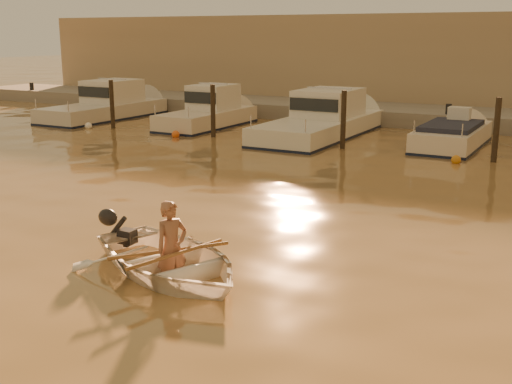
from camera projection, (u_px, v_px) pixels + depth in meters
The scene contains 20 objects.
ground_plane at pixel (44, 280), 10.41m from camera, with size 160.00×160.00×0.00m, color brown.
dinghy at pixel (169, 260), 10.62m from camera, with size 2.49×3.49×0.72m, color white.
person at pixel (172, 248), 10.48m from camera, with size 0.57×0.38×1.57m, color #8E5E47.
outboard_motor at pixel (126, 236), 11.75m from camera, with size 0.90×0.40×0.70m, color black, non-canonical shape.
oar_port at pixel (177, 254), 10.39m from camera, with size 0.06×0.06×2.10m, color brown.
oar_starboard at pixel (170, 251), 10.54m from camera, with size 0.06×0.06×2.10m, color brown.
moored_boat_0 at pixel (104, 105), 29.91m from camera, with size 2.36×7.47×1.75m, color beige, non-canonical shape.
moored_boat_1 at pixel (207, 112), 27.24m from camera, with size 2.01×6.06×1.75m, color beige, non-canonical shape.
moored_boat_2 at pixel (321, 120), 24.79m from camera, with size 2.57×8.52×1.75m, color white, non-canonical shape.
moored_boat_3 at pixel (452, 140), 22.55m from camera, with size 1.91×5.57×0.95m, color beige, non-canonical shape.
piling_0 at pixel (112, 107), 26.83m from camera, with size 0.18×0.18×2.20m, color #2D2319.
piling_1 at pixel (213, 114), 24.50m from camera, with size 0.18×0.18×2.20m, color #2D2319.
piling_2 at pixel (343, 123), 22.03m from camera, with size 0.18×0.18×2.20m, color #2D2319.
piling_3 at pixel (496, 133), 19.70m from camera, with size 0.18×0.18×2.20m, color #2D2319.
fender_a at pixel (88, 126), 26.89m from camera, with size 0.30×0.30×0.30m, color white.
fender_b at pixel (176, 134), 24.68m from camera, with size 0.30×0.30×0.30m, color orange.
fender_c at pixel (288, 144), 22.45m from camera, with size 0.30×0.30×0.30m, color silver.
fender_d at pixel (456, 160), 19.73m from camera, with size 0.30×0.30×0.30m, color orange.
quay at pixel (409, 119), 28.67m from camera, with size 52.00×4.00×1.00m, color gray.
waterfront_building at pixel (442, 63), 32.81m from camera, with size 46.00×7.00×4.80m, color #9E8466.
Camera 1 is at (7.71, -6.90, 3.90)m, focal length 45.00 mm.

